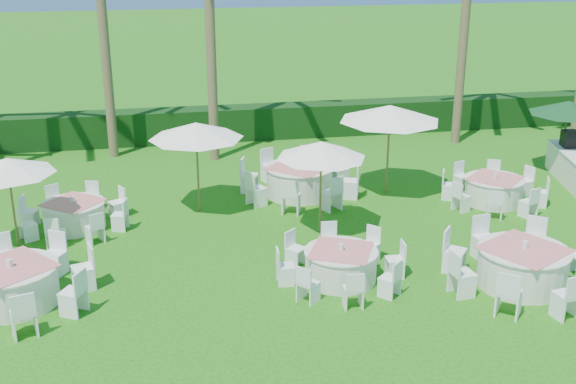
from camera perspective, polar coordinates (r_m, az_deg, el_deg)
name	(u,v)px	position (r m, az deg, el deg)	size (l,w,h in m)	color
ground	(300,285)	(15.95, 0.93, -7.34)	(120.00, 120.00, 0.00)	#145B0F
hedge	(236,123)	(26.89, -4.16, 5.46)	(34.00, 1.00, 1.20)	black
banquet_table_a	(13,284)	(16.06, -20.93, -6.81)	(3.31, 3.31, 1.00)	silver
banquet_table_b	(341,264)	(16.04, 4.19, -5.72)	(2.86, 2.86, 0.88)	silver
banquet_table_c	(522,266)	(16.56, 18.04, -5.57)	(3.47, 3.47, 1.04)	silver
banquet_table_d	(74,214)	(19.54, -16.53, -1.71)	(2.80, 2.80, 0.87)	silver
banquet_table_e	(299,180)	(21.06, 0.91, 0.97)	(3.41, 3.41, 1.04)	silver
banquet_table_f	(494,190)	(21.30, 15.96, 0.18)	(2.85, 2.85, 0.89)	silver
umbrella_a	(7,166)	(18.39, -21.29, 1.92)	(2.25, 2.25, 2.25)	brown
umbrella_b	(321,150)	(17.88, 2.63, 3.36)	(2.27, 2.27, 2.43)	brown
umbrella_c	(196,131)	(19.47, -7.28, 4.83)	(2.55, 2.55, 2.51)	brown
umbrella_d	(390,113)	(20.87, 8.05, 6.19)	(2.94, 2.94, 2.65)	brown
umbrella_green	(568,107)	(24.15, 21.28, 6.25)	(2.41, 2.41, 2.35)	brown
palm_d	(465,18)	(26.39, 13.82, 13.18)	(4.35, 4.29, 8.01)	brown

